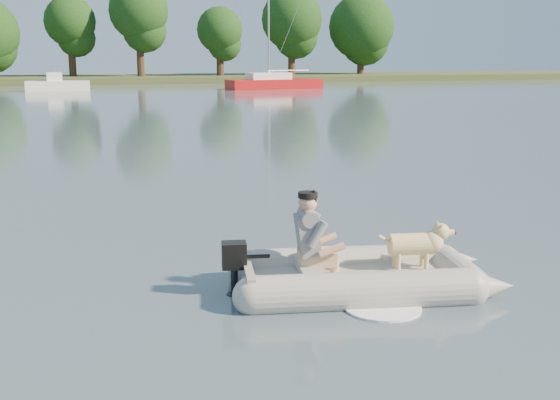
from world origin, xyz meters
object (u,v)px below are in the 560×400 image
object	(u,v)px
dinghy	(363,245)
dog	(411,248)
man	(309,232)
motorboat	(57,78)
sailboat	(273,83)

from	to	relation	value
dinghy	dog	size ratio (longest dim) A/B	5.04
man	dog	size ratio (longest dim) A/B	1.16
dinghy	man	xyz separation A→B (m)	(-0.64, 0.15, 0.18)
dinghy	motorboat	world-z (taller)	motorboat
dinghy	man	bearing A→B (deg)	175.76
dinghy	sailboat	bearing A→B (deg)	84.96
motorboat	sailboat	xyz separation A→B (m)	(16.22, -1.66, -0.46)
dog	motorboat	bearing A→B (deg)	105.35
dog	motorboat	distance (m)	48.02
dinghy	motorboat	xyz separation A→B (m)	(-4.50, 47.69, 0.36)
man	motorboat	size ratio (longest dim) A/B	0.21
man	dog	distance (m)	1.29
dinghy	man	world-z (taller)	man
dog	man	bearing A→B (deg)	-180.00
dinghy	motorboat	distance (m)	47.91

